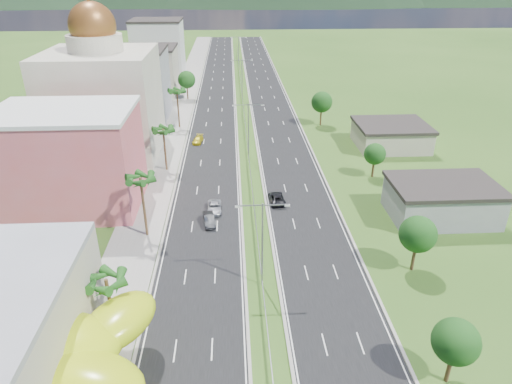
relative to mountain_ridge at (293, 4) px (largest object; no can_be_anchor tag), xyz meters
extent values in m
plane|color=#2D5119|center=(-60.00, -450.00, 0.00)|extent=(500.00, 500.00, 0.00)
cube|color=black|center=(-67.50, -360.00, 0.02)|extent=(11.00, 260.00, 0.04)
cube|color=black|center=(-52.50, -360.00, 0.02)|extent=(11.00, 260.00, 0.04)
cube|color=gray|center=(-77.00, -360.00, 0.06)|extent=(7.00, 260.00, 0.12)
cube|color=gray|center=(-60.00, -378.00, 0.62)|extent=(0.08, 216.00, 0.28)
cube|color=gray|center=(-60.00, -276.00, 0.35)|extent=(0.10, 0.12, 0.70)
cylinder|color=gray|center=(-60.00, -440.00, 5.50)|extent=(0.20, 0.20, 11.00)
cube|color=gray|center=(-61.44, -440.00, 10.80)|extent=(2.88, 0.12, 0.12)
cube|color=gray|center=(-58.56, -440.00, 10.80)|extent=(2.88, 0.12, 0.12)
cube|color=silver|center=(-62.72, -440.00, 10.70)|extent=(0.60, 0.25, 0.18)
cube|color=silver|center=(-57.28, -440.00, 10.70)|extent=(0.60, 0.25, 0.18)
cylinder|color=gray|center=(-60.00, -400.00, 5.50)|extent=(0.20, 0.20, 11.00)
cube|color=gray|center=(-61.44, -400.00, 10.80)|extent=(2.88, 0.12, 0.12)
cube|color=gray|center=(-58.56, -400.00, 10.80)|extent=(2.88, 0.12, 0.12)
cube|color=silver|center=(-62.72, -400.00, 10.70)|extent=(0.60, 0.25, 0.18)
cube|color=silver|center=(-57.28, -400.00, 10.70)|extent=(0.60, 0.25, 0.18)
cylinder|color=gray|center=(-60.00, -355.00, 5.50)|extent=(0.20, 0.20, 11.00)
cube|color=gray|center=(-61.44, -355.00, 10.80)|extent=(2.88, 0.12, 0.12)
cube|color=gray|center=(-58.56, -355.00, 10.80)|extent=(2.88, 0.12, 0.12)
cube|color=silver|center=(-62.72, -355.00, 10.70)|extent=(0.60, 0.25, 0.18)
cube|color=silver|center=(-57.28, -355.00, 10.70)|extent=(0.60, 0.25, 0.18)
cylinder|color=gray|center=(-60.00, -310.00, 5.50)|extent=(0.20, 0.20, 11.00)
cube|color=gray|center=(-61.44, -310.00, 10.80)|extent=(2.88, 0.12, 0.12)
cube|color=gray|center=(-58.56, -310.00, 10.80)|extent=(2.88, 0.12, 0.12)
cube|color=silver|center=(-62.72, -310.00, 10.70)|extent=(0.60, 0.25, 0.18)
cube|color=silver|center=(-57.28, -310.00, 10.70)|extent=(0.60, 0.25, 0.18)
cylinder|color=gray|center=(-84.00, -452.00, 2.00)|extent=(0.50, 0.50, 4.00)
cylinder|color=gray|center=(-75.00, -452.00, 2.00)|extent=(0.50, 0.50, 4.00)
cube|color=#D6585C|center=(-88.00, -418.00, 7.50)|extent=(20.00, 15.00, 15.00)
cube|color=#BDB59D|center=(-88.00, -395.00, 10.00)|extent=(20.00, 20.00, 20.00)
cylinder|color=#BDB59D|center=(-88.00, -395.00, 21.50)|extent=(10.00, 10.00, 3.00)
sphere|color=brown|center=(-88.00, -395.00, 24.50)|extent=(8.40, 8.40, 8.40)
cube|color=gray|center=(-87.00, -370.00, 8.00)|extent=(16.00, 15.00, 16.00)
cube|color=#BAB099|center=(-87.00, -348.00, 6.50)|extent=(16.00, 15.00, 13.00)
cube|color=silver|center=(-87.00, -325.00, 9.00)|extent=(16.00, 15.00, 18.00)
cube|color=gray|center=(-32.00, -425.00, 2.50)|extent=(15.00, 10.00, 5.00)
cube|color=#BAB099|center=(-30.00, -395.00, 2.20)|extent=(14.00, 12.00, 4.40)
cylinder|color=#47301C|center=(-75.50, -448.00, 3.75)|extent=(0.36, 0.36, 7.50)
cylinder|color=#47301C|center=(-75.50, -428.00, 4.50)|extent=(0.36, 0.36, 9.00)
cylinder|color=#47301C|center=(-75.50, -405.00, 4.00)|extent=(0.36, 0.36, 8.00)
cylinder|color=#47301C|center=(-75.50, -380.00, 4.40)|extent=(0.36, 0.36, 8.80)
cylinder|color=#47301C|center=(-75.50, -355.00, 2.45)|extent=(0.40, 0.40, 4.90)
sphere|color=#1D4E18|center=(-75.50, -355.00, 5.60)|extent=(4.90, 4.90, 4.90)
cylinder|color=#47301C|center=(-44.00, -455.00, 2.10)|extent=(0.40, 0.40, 4.20)
sphere|color=#1D4E18|center=(-44.00, -455.00, 4.80)|extent=(4.20, 4.20, 4.20)
cylinder|color=#47301C|center=(-41.00, -438.00, 2.27)|extent=(0.40, 0.40, 4.55)
sphere|color=#1D4E18|center=(-41.00, -438.00, 5.20)|extent=(4.55, 4.55, 4.55)
cylinder|color=#47301C|center=(-38.00, -410.00, 1.92)|extent=(0.40, 0.40, 3.85)
sphere|color=#1D4E18|center=(-38.00, -410.00, 4.40)|extent=(3.85, 3.85, 3.85)
cylinder|color=#47301C|center=(-42.00, -380.00, 2.45)|extent=(0.40, 0.40, 4.90)
sphere|color=#1D4E18|center=(-42.00, -380.00, 5.60)|extent=(4.90, 4.90, 4.90)
imported|color=black|center=(-66.85, -425.31, 0.76)|extent=(2.13, 4.57, 1.45)
imported|color=#A4A6AC|center=(-66.17, -421.44, 0.68)|extent=(2.20, 4.64, 1.28)
imported|color=gold|center=(-70.53, -390.60, 0.68)|extent=(2.44, 4.60, 1.27)
imported|color=black|center=(-56.22, -418.92, 0.73)|extent=(2.61, 5.11, 1.38)
camera|label=1|loc=(-63.12, -483.84, 34.34)|focal=32.00mm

